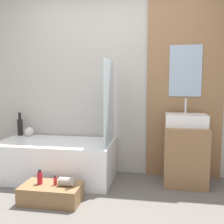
# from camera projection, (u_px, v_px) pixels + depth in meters

# --- Properties ---
(wall_tiled_back) EXTENTS (4.20, 0.06, 2.60)m
(wall_tiled_back) POSITION_uv_depth(u_px,v_px,m) (113.00, 79.00, 3.58)
(wall_tiled_back) COLOR #B7B2A8
(wall_tiled_back) RESTS_ON ground_plane
(wall_wood_accent) EXTENTS (0.97, 0.04, 2.60)m
(wall_wood_accent) POSITION_uv_depth(u_px,v_px,m) (185.00, 78.00, 3.37)
(wall_wood_accent) COLOR #8E6642
(wall_wood_accent) RESTS_ON ground_plane
(bathtub) EXTENTS (1.47, 0.75, 0.50)m
(bathtub) POSITION_uv_depth(u_px,v_px,m) (56.00, 160.00, 3.40)
(bathtub) COLOR white
(bathtub) RESTS_ON ground_plane
(glass_shower_screen) EXTENTS (0.01, 0.63, 1.03)m
(glass_shower_screen) POSITION_uv_depth(u_px,v_px,m) (109.00, 103.00, 3.16)
(glass_shower_screen) COLOR silver
(glass_shower_screen) RESTS_ON bathtub
(wooden_step_bench) EXTENTS (0.62, 0.36, 0.19)m
(wooden_step_bench) POSITION_uv_depth(u_px,v_px,m) (51.00, 193.00, 2.75)
(wooden_step_bench) COLOR olive
(wooden_step_bench) RESTS_ON ground_plane
(vanity_cabinet) EXTENTS (0.51, 0.48, 0.72)m
(vanity_cabinet) POSITION_uv_depth(u_px,v_px,m) (185.00, 155.00, 3.23)
(vanity_cabinet) COLOR #8E6642
(vanity_cabinet) RESTS_ON ground_plane
(sink) EXTENTS (0.49, 0.32, 0.34)m
(sink) POSITION_uv_depth(u_px,v_px,m) (186.00, 120.00, 3.18)
(sink) COLOR white
(sink) RESTS_ON vanity_cabinet
(vase_tall_dark) EXTENTS (0.07, 0.07, 0.33)m
(vase_tall_dark) POSITION_uv_depth(u_px,v_px,m) (20.00, 126.00, 3.75)
(vase_tall_dark) COLOR black
(vase_tall_dark) RESTS_ON bathtub
(vase_round_light) EXTENTS (0.13, 0.13, 0.13)m
(vase_round_light) POSITION_uv_depth(u_px,v_px,m) (29.00, 132.00, 3.70)
(vase_round_light) COLOR silver
(vase_round_light) RESTS_ON bathtub
(bottle_soap_primary) EXTENTS (0.05, 0.05, 0.16)m
(bottle_soap_primary) POSITION_uv_depth(u_px,v_px,m) (40.00, 178.00, 2.75)
(bottle_soap_primary) COLOR #B21928
(bottle_soap_primary) RESTS_ON wooden_step_bench
(bottle_soap_secondary) EXTENTS (0.04, 0.04, 0.10)m
(bottle_soap_secondary) POSITION_uv_depth(u_px,v_px,m) (55.00, 181.00, 2.73)
(bottle_soap_secondary) COLOR red
(bottle_soap_secondary) RESTS_ON wooden_step_bench
(towel_roll) EXTENTS (0.16, 0.09, 0.09)m
(towel_roll) POSITION_uv_depth(u_px,v_px,m) (67.00, 182.00, 2.71)
(towel_roll) COLOR gray
(towel_roll) RESTS_ON wooden_step_bench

